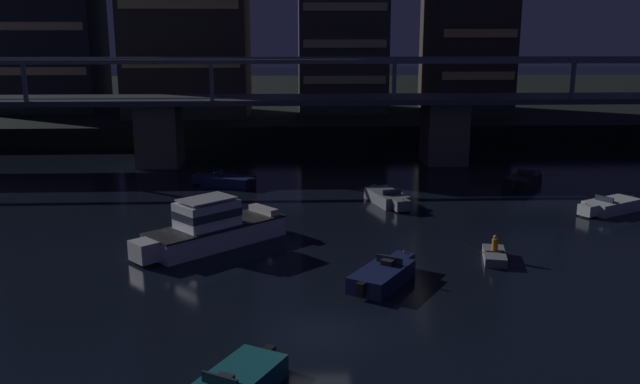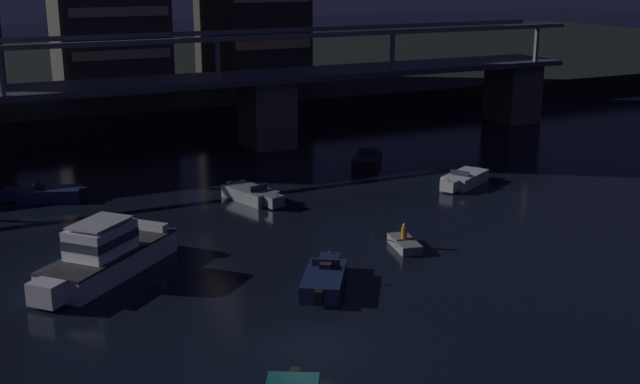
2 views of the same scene
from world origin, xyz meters
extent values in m
plane|color=black|center=(0.00, 0.00, 0.00)|extent=(400.00, 400.00, 0.00)
cube|color=black|center=(0.00, 83.14, 1.10)|extent=(240.00, 80.00, 2.20)
cube|color=#605B51|center=(12.77, 35.14, 2.77)|extent=(3.60, 4.40, 5.55)
cube|color=#605B51|center=(38.30, 35.14, 2.77)|extent=(3.60, 4.40, 5.55)
cube|color=#3D424C|center=(0.00, 35.14, 5.78)|extent=(82.59, 6.40, 0.45)
cube|color=slate|center=(0.00, 32.24, 9.20)|extent=(82.59, 0.36, 0.36)
cube|color=slate|center=(0.00, 38.04, 9.20)|extent=(82.59, 0.36, 0.36)
cube|color=slate|center=(-7.66, 32.24, 7.60)|extent=(0.30, 0.30, 3.20)
cube|color=slate|center=(7.66, 32.24, 7.60)|extent=(0.30, 0.30, 3.20)
cube|color=slate|center=(22.98, 32.24, 7.60)|extent=(0.30, 0.30, 3.20)
cube|color=slate|center=(38.30, 32.24, 7.60)|extent=(0.30, 0.30, 3.20)
cube|color=beige|center=(5.12, 52.76, 6.24)|extent=(9.46, 0.10, 0.90)
cube|color=beige|center=(5.12, 52.76, 10.28)|extent=(9.46, 0.10, 0.90)
cube|color=#F2D172|center=(19.85, 50.23, 6.82)|extent=(8.19, 0.10, 0.90)
cube|color=silver|center=(-5.31, 11.72, 0.60)|extent=(7.71, 7.26, 1.20)
cube|color=silver|center=(-8.71, 8.70, 0.68)|extent=(1.77, 1.80, 1.04)
cube|color=black|center=(-5.31, 11.72, 1.15)|extent=(7.82, 7.37, 0.10)
cube|color=white|center=(-5.76, 11.32, 1.90)|extent=(3.79, 3.70, 1.40)
cube|color=#283342|center=(-5.76, 11.32, 1.95)|extent=(3.84, 3.75, 0.44)
cube|color=silver|center=(-5.76, 11.32, 2.75)|extent=(3.41, 3.33, 0.08)
cube|color=#B7B2A8|center=(-2.77, 13.98, 1.38)|extent=(1.83, 1.95, 0.36)
cube|color=black|center=(16.83, 25.45, 0.40)|extent=(3.79, 4.21, 0.80)
cube|color=black|center=(18.27, 27.37, 0.45)|extent=(1.33, 1.31, 0.70)
cube|color=#283342|center=(17.34, 26.13, 0.98)|extent=(1.14, 0.89, 0.36)
cube|color=#262628|center=(17.19, 25.93, 0.92)|extent=(0.69, 0.66, 0.24)
cube|color=black|center=(15.53, 23.73, 0.50)|extent=(0.50, 0.50, 0.60)
sphere|color=beige|center=(18.42, 27.57, 0.88)|extent=(0.12, 0.12, 0.12)
cube|color=silver|center=(20.14, 17.65, 0.40)|extent=(4.29, 3.47, 0.80)
cube|color=silver|center=(18.03, 16.49, 0.45)|extent=(1.27, 1.30, 0.70)
cube|color=#283342|center=(19.39, 17.24, 0.98)|extent=(0.74, 1.23, 0.36)
cube|color=#262628|center=(19.61, 17.36, 0.92)|extent=(0.62, 0.68, 0.24)
cube|color=black|center=(22.02, 18.69, 0.50)|extent=(0.49, 0.49, 0.60)
sphere|color=#33D84C|center=(17.81, 16.36, 0.88)|extent=(0.12, 0.12, 0.12)
cube|color=#19234C|center=(-6.00, 26.21, 0.40)|extent=(4.30, 3.12, 0.80)
cube|color=#19234C|center=(-8.24, 27.11, 0.45)|extent=(1.20, 1.25, 0.70)
cube|color=#283342|center=(-6.79, 26.53, 0.98)|extent=(0.59, 1.29, 0.36)
cube|color=#262628|center=(-6.56, 26.44, 0.92)|extent=(0.58, 0.67, 0.24)
cube|color=black|center=(-4.00, 25.42, 0.50)|extent=(0.47, 0.47, 0.60)
sphere|color=red|center=(-8.47, 27.20, 0.88)|extent=(0.12, 0.12, 0.12)
cube|color=gray|center=(5.52, 20.58, 0.40)|extent=(2.80, 4.25, 0.80)
cube|color=gray|center=(6.18, 18.27, 0.45)|extent=(1.20, 1.14, 0.70)
cube|color=#283342|center=(5.75, 19.76, 0.98)|extent=(1.33, 0.46, 0.36)
cube|color=#262628|center=(5.68, 20.00, 0.92)|extent=(0.65, 0.54, 0.24)
cube|color=black|center=(4.93, 22.66, 0.50)|extent=(0.44, 0.44, 0.60)
sphere|color=red|center=(6.24, 18.03, 0.88)|extent=(0.12, 0.12, 0.12)
cube|color=#19234C|center=(3.12, 5.22, 0.40)|extent=(3.64, 4.26, 0.80)
cube|color=#19234C|center=(4.43, 7.24, 0.45)|extent=(1.32, 1.29, 0.70)
cube|color=#283342|center=(3.59, 5.93, 0.98)|extent=(1.19, 0.82, 0.36)
cube|color=#262628|center=(3.45, 5.72, 0.92)|extent=(0.69, 0.64, 0.24)
cube|color=black|center=(1.95, 3.41, 0.50)|extent=(0.50, 0.50, 0.60)
sphere|color=red|center=(4.57, 7.45, 0.88)|extent=(0.12, 0.12, 0.12)
cube|color=black|center=(-1.95, -2.62, 0.50)|extent=(0.49, 0.49, 0.60)
cube|color=gray|center=(9.48, 8.37, 0.24)|extent=(1.64, 2.78, 0.48)
cube|color=#7F6647|center=(9.48, 8.37, 0.51)|extent=(1.01, 0.41, 0.06)
cylinder|color=orange|center=(9.50, 8.47, 0.84)|extent=(0.32, 0.32, 0.60)
sphere|color=tan|center=(9.50, 8.47, 1.25)|extent=(0.22, 0.22, 0.22)
cylinder|color=olive|center=(8.45, 8.60, 0.58)|extent=(1.50, 0.38, 0.59)
camera|label=1|loc=(-1.11, -24.49, 11.71)|focal=37.65mm
camera|label=2|loc=(-12.55, -26.14, 14.49)|focal=45.49mm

